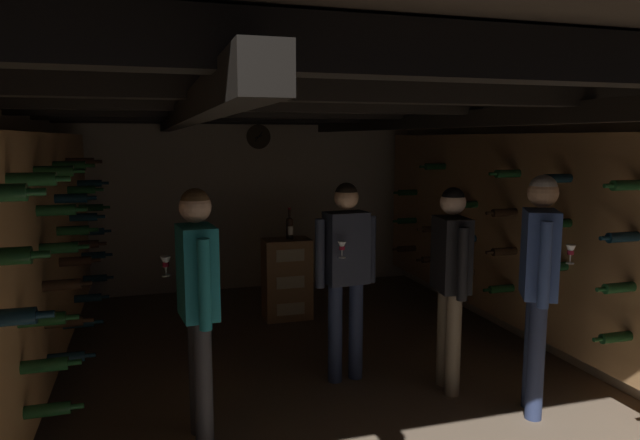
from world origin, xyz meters
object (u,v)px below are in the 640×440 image
wine_crate_stack (287,279)px  person_guest_near_right (539,270)px  person_host_center (346,263)px  display_bottle (290,227)px  person_guest_mid_left (198,290)px  person_guest_mid_right (451,270)px

wine_crate_stack → person_guest_near_right: bearing=-66.2°
person_host_center → display_bottle: bearing=91.3°
wine_crate_stack → person_guest_near_right: person_guest_near_right is taller
person_host_center → person_guest_near_right: size_ratio=0.94×
person_guest_mid_left → person_guest_near_right: bearing=-7.7°
person_guest_mid_left → wine_crate_stack: bearing=64.1°
person_guest_mid_left → person_guest_mid_right: size_ratio=1.04×
display_bottle → person_guest_mid_right: size_ratio=0.21×
wine_crate_stack → display_bottle: display_bottle is taller
person_host_center → person_guest_mid_right: person_host_center is taller
person_guest_mid_right → person_host_center: bearing=149.9°
person_guest_near_right → person_guest_mid_left: bearing=172.3°
display_bottle → person_guest_mid_left: person_guest_mid_left is taller
person_guest_near_right → person_host_center: bearing=139.7°
wine_crate_stack → person_guest_mid_right: (0.80, -2.19, 0.54)m
person_host_center → person_guest_mid_right: (0.72, -0.42, -0.02)m
person_host_center → person_guest_mid_left: 1.39m
wine_crate_stack → display_bottle: bearing=11.2°
wine_crate_stack → person_guest_mid_right: person_guest_mid_right is taller
display_bottle → wine_crate_stack: bearing=-168.8°
person_guest_mid_left → person_guest_mid_right: bearing=6.2°
wine_crate_stack → person_host_center: bearing=-87.5°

